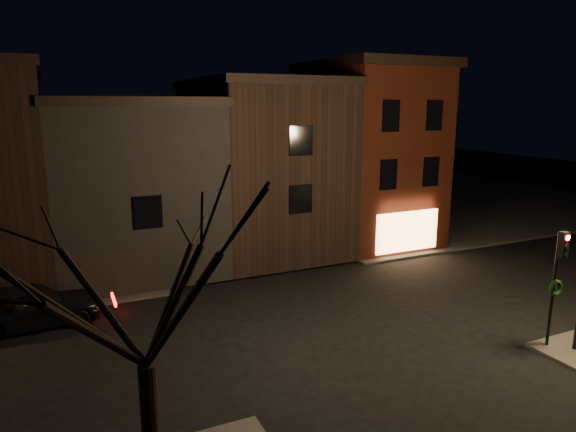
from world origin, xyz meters
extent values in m
plane|color=black|center=(0.00, 0.00, 0.00)|extent=(120.00, 120.00, 0.00)
cube|color=#2D2B28|center=(20.00, 20.00, 0.06)|extent=(30.00, 30.00, 0.12)
cube|color=#501A0E|center=(8.00, 9.50, 5.12)|extent=(6.00, 8.00, 10.00)
cube|color=black|center=(8.00, 9.50, 10.37)|extent=(6.50, 8.50, 0.50)
cube|color=#FFB372|center=(8.00, 5.45, 1.42)|extent=(4.00, 0.12, 2.20)
cube|color=black|center=(1.50, 10.50, 4.62)|extent=(7.00, 10.00, 9.00)
cube|color=black|center=(1.50, 10.50, 9.32)|extent=(7.30, 10.30, 0.40)
cube|color=black|center=(-5.75, 10.50, 4.12)|extent=(7.50, 10.00, 8.00)
cube|color=black|center=(-5.75, 10.50, 8.32)|extent=(7.80, 10.30, 0.40)
cylinder|color=black|center=(5.60, -5.40, 2.12)|extent=(0.10, 0.10, 4.00)
cube|color=black|center=(5.60, -5.58, 3.72)|extent=(0.28, 0.22, 0.90)
cylinder|color=#FF0C07|center=(5.60, -5.70, 4.00)|extent=(0.18, 0.06, 0.18)
cylinder|color=black|center=(5.60, -5.70, 3.72)|extent=(0.18, 0.06, 0.18)
cylinder|color=black|center=(5.60, -5.70, 3.44)|extent=(0.18, 0.06, 0.18)
torus|color=#0C380F|center=(5.60, -5.49, 2.22)|extent=(0.58, 0.14, 0.58)
sphere|color=#990C0C|center=(5.60, -5.51, 2.44)|extent=(0.12, 0.12, 0.12)
imported|color=black|center=(-10.53, 3.95, 0.86)|extent=(5.15, 2.32, 1.72)
camera|label=1|loc=(-9.34, -16.40, 8.23)|focal=32.00mm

